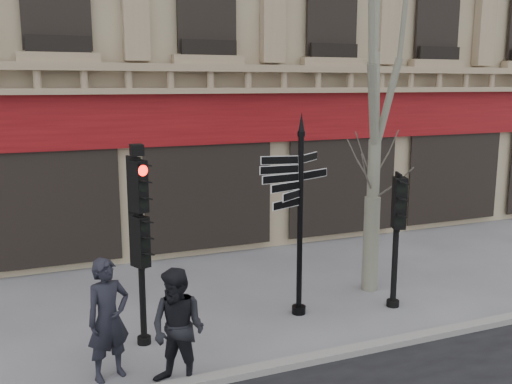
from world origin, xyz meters
TOP-DOWN VIEW (x-y plane):
  - ground at (0.00, 0.00)m, footprint 80.00×80.00m
  - kerb at (0.00, -1.40)m, footprint 80.00×0.25m
  - fingerpost at (0.43, 0.50)m, footprint 1.99×1.99m
  - traffic_signal_main at (-2.67, 0.33)m, footprint 0.46×0.41m
  - traffic_signal_secondary at (2.37, 0.10)m, footprint 0.54×0.47m
  - plane_tree at (2.47, 1.11)m, footprint 3.03×3.03m
  - pedestrian_a at (-3.38, -0.63)m, footprint 0.81×0.66m
  - pedestrian_b at (-2.47, -1.30)m, footprint 1.12×1.12m

SIDE VIEW (x-z plane):
  - ground at x=0.00m, z-range 0.00..0.00m
  - kerb at x=0.00m, z-range 0.00..0.12m
  - pedestrian_b at x=-2.47m, z-range 0.00..1.83m
  - pedestrian_a at x=-3.38m, z-range 0.00..1.91m
  - traffic_signal_secondary at x=2.37m, z-range 0.53..3.21m
  - traffic_signal_main at x=-2.67m, z-range 0.46..3.96m
  - fingerpost at x=0.43m, z-range 0.68..4.63m
  - plane_tree at x=2.47m, z-range 1.63..9.68m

